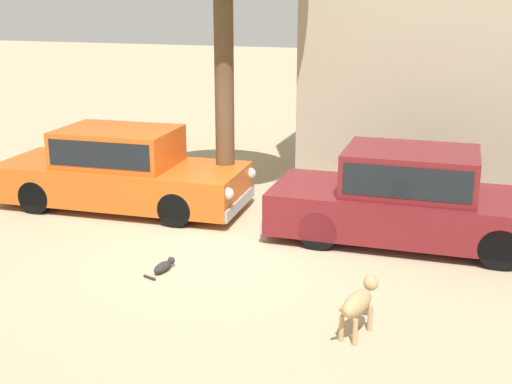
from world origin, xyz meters
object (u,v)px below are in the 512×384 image
object	(u,v)px
parked_sedan_second	(411,197)
stray_cat	(164,266)
stray_dog_spotted	(359,302)
parked_sedan_nearest	(121,169)

from	to	relation	value
parked_sedan_second	stray_cat	world-z (taller)	parked_sedan_second
parked_sedan_second	stray_cat	size ratio (longest dim) A/B	7.62
stray_dog_spotted	stray_cat	distance (m)	3.12
parked_sedan_second	stray_dog_spotted	distance (m)	3.34
parked_sedan_nearest	parked_sedan_second	xyz separation A→B (m)	(5.25, -0.12, 0.01)
parked_sedan_second	stray_cat	bearing A→B (deg)	-144.46
stray_dog_spotted	parked_sedan_second	bearing A→B (deg)	11.07
stray_dog_spotted	stray_cat	size ratio (longest dim) A/B	1.64
parked_sedan_second	stray_dog_spotted	xyz separation A→B (m)	(-0.23, -3.32, -0.33)
stray_dog_spotted	stray_cat	world-z (taller)	stray_dog_spotted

